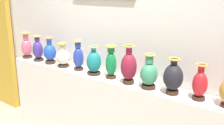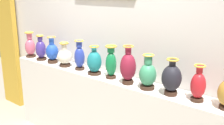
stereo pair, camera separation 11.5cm
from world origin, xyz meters
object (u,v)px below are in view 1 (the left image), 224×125
(vase_sapphire, at_px, (50,52))
(vase_crimson, at_px, (200,84))
(vase_indigo, at_px, (38,50))
(vase_burgundy, at_px, (129,67))
(vase_cobalt, at_px, (78,57))
(vase_rose, at_px, (27,47))
(vase_onyx, at_px, (173,77))
(vase_ivory, at_px, (63,57))
(vase_emerald, at_px, (111,63))
(vase_jade, at_px, (149,74))
(vase_teal, at_px, (94,62))

(vase_sapphire, height_order, vase_crimson, vase_sapphire)
(vase_sapphire, bearing_deg, vase_indigo, -178.69)
(vase_burgundy, bearing_deg, vase_cobalt, 177.56)
(vase_rose, height_order, vase_onyx, vase_rose)
(vase_cobalt, bearing_deg, vase_ivory, -174.21)
(vase_indigo, height_order, vase_crimson, vase_indigo)
(vase_cobalt, bearing_deg, vase_emerald, -0.27)
(vase_emerald, distance_m, vase_onyx, 0.75)
(vase_emerald, xyz_separation_m, vase_jade, (0.49, -0.02, -0.03))
(vase_onyx, bearing_deg, vase_sapphire, -179.96)
(vase_sapphire, relative_size, vase_cobalt, 0.97)
(vase_jade, bearing_deg, vase_emerald, 177.49)
(vase_teal, bearing_deg, vase_rose, -179.80)
(vase_cobalt, xyz_separation_m, vase_onyx, (1.26, -0.02, 0.00))
(vase_rose, xyz_separation_m, vase_teal, (1.28, 0.00, -0.01))
(vase_rose, relative_size, vase_emerald, 0.99)
(vase_onyx, bearing_deg, vase_emerald, 178.76)
(vase_cobalt, height_order, vase_crimson, vase_cobalt)
(vase_rose, distance_m, vase_crimson, 2.52)
(vase_sapphire, height_order, vase_emerald, vase_emerald)
(vase_rose, relative_size, vase_cobalt, 1.00)
(vase_rose, relative_size, vase_ivory, 1.17)
(vase_teal, relative_size, vase_crimson, 1.00)
(vase_emerald, xyz_separation_m, vase_burgundy, (0.25, -0.03, 0.01))
(vase_rose, relative_size, vase_crimson, 1.10)
(vase_emerald, relative_size, vase_crimson, 1.12)
(vase_ivory, distance_m, vase_burgundy, 1.01)
(vase_rose, relative_size, vase_indigo, 1.05)
(vase_onyx, bearing_deg, vase_ivory, -179.75)
(vase_ivory, xyz_separation_m, vase_cobalt, (0.25, 0.03, 0.03))
(vase_emerald, height_order, vase_burgundy, vase_burgundy)
(vase_rose, xyz_separation_m, vase_burgundy, (1.77, -0.01, 0.02))
(vase_indigo, bearing_deg, vase_emerald, 1.04)
(vase_rose, relative_size, vase_burgundy, 0.90)
(vase_teal, xyz_separation_m, vase_burgundy, (0.50, -0.02, 0.04))
(vase_rose, distance_m, vase_sapphire, 0.50)
(vase_cobalt, bearing_deg, vase_indigo, -178.07)
(vase_sapphire, relative_size, vase_crimson, 1.06)
(vase_indigo, height_order, vase_cobalt, vase_cobalt)
(vase_rose, height_order, vase_crimson, vase_rose)
(vase_cobalt, height_order, vase_jade, vase_cobalt)
(vase_onyx, bearing_deg, vase_indigo, -179.81)
(vase_ivory, relative_size, vase_onyx, 0.89)
(vase_indigo, bearing_deg, vase_burgundy, -0.27)
(vase_indigo, distance_m, vase_teal, 1.02)
(vase_ivory, bearing_deg, vase_cobalt, 5.79)
(vase_ivory, distance_m, vase_cobalt, 0.25)
(vase_sapphire, height_order, vase_teal, vase_sapphire)
(vase_ivory, xyz_separation_m, vase_burgundy, (1.01, -0.01, 0.05))
(vase_rose, distance_m, vase_indigo, 0.26)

